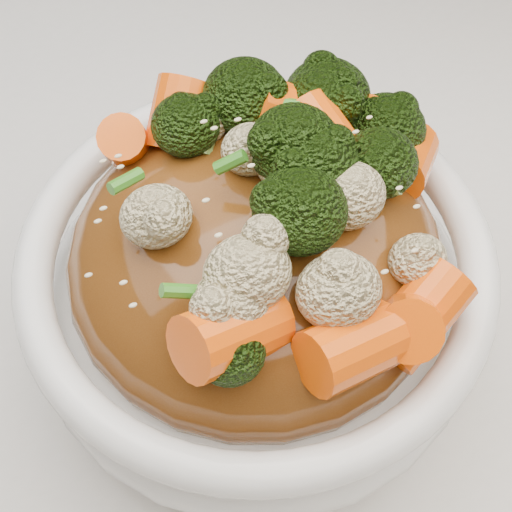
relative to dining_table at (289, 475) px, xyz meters
name	(u,v)px	position (x,y,z in m)	size (l,w,h in m)	color
dining_table	(289,475)	(0.00, 0.00, 0.00)	(1.20, 0.80, 0.75)	brown
tablecloth	(310,309)	(0.00, 0.00, 0.35)	(1.20, 0.80, 0.04)	silver
bowl	(256,293)	(-0.04, -0.01, 0.42)	(0.24, 0.24, 0.09)	white
sauce_base	(256,260)	(-0.04, -0.01, 0.46)	(0.19, 0.19, 0.11)	#5E3210
carrots	(256,170)	(-0.04, -0.01, 0.52)	(0.19, 0.19, 0.06)	#FF5B08
broccoli	(256,172)	(-0.04, -0.01, 0.52)	(0.19, 0.19, 0.05)	black
cauliflower	(256,175)	(-0.04, -0.01, 0.52)	(0.19, 0.19, 0.04)	beige
scallions	(256,168)	(-0.04, -0.01, 0.53)	(0.14, 0.14, 0.02)	#30771B
sesame_seeds	(256,168)	(-0.04, -0.01, 0.53)	(0.17, 0.17, 0.01)	beige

